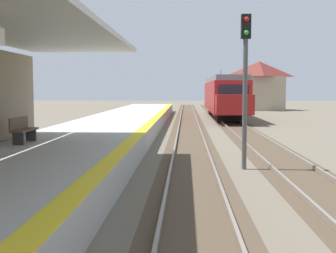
{
  "coord_description": "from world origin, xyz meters",
  "views": [
    {
      "loc": [
        1.68,
        0.45,
        2.71
      ],
      "look_at": [
        1.38,
        7.78,
        2.1
      ],
      "focal_mm": 47.56,
      "sensor_mm": 36.0,
      "label": 1
    }
  ],
  "objects": [
    {
      "name": "platform_bench",
      "position": [
        -3.86,
        15.27,
        1.37
      ],
      "size": [
        0.45,
        1.6,
        0.88
      ],
      "color": "brown",
      "rests_on": "station_platform"
    },
    {
      "name": "rail_signal_post",
      "position": [
        3.66,
        15.53,
        3.19
      ],
      "size": [
        0.32,
        0.34,
        5.2
      ],
      "color": "#4C4C4C",
      "rests_on": "ground"
    },
    {
      "name": "track_pair_middle",
      "position": [
        5.3,
        20.0,
        0.05
      ],
      "size": [
        2.34,
        120.0,
        0.16
      ],
      "color": "#4C3D2D",
      "rests_on": "ground"
    },
    {
      "name": "track_pair_nearest_platform",
      "position": [
        1.9,
        20.0,
        0.05
      ],
      "size": [
        2.34,
        120.0,
        0.16
      ],
      "color": "#4C3D2D",
      "rests_on": "ground"
    },
    {
      "name": "distant_trackside_house",
      "position": [
        11.31,
        59.71,
        3.34
      ],
      "size": [
        6.6,
        5.28,
        6.4
      ],
      "color": "tan",
      "rests_on": "ground"
    },
    {
      "name": "station_platform",
      "position": [
        -2.5,
        16.0,
        0.45
      ],
      "size": [
        5.0,
        80.0,
        0.91
      ],
      "color": "#A8A8A3",
      "rests_on": "ground"
    },
    {
      "name": "approaching_train",
      "position": [
        5.3,
        43.2,
        2.18
      ],
      "size": [
        2.93,
        19.6,
        4.76
      ],
      "color": "maroon",
      "rests_on": "ground"
    }
  ]
}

